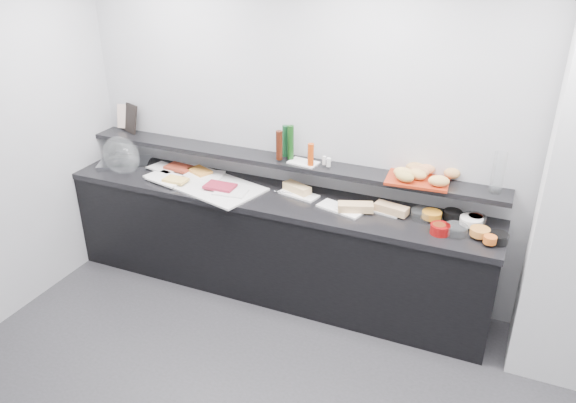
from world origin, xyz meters
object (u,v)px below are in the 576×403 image
at_px(sandwich_plate_mid, 341,209).
at_px(condiment_tray, 303,163).
at_px(bread_tray, 418,180).
at_px(carafe, 498,173).
at_px(framed_print, 130,118).
at_px(cloche_base, 125,163).

xyz_separation_m(sandwich_plate_mid, condiment_tray, (-0.39, 0.19, 0.25)).
relative_size(condiment_tray, bread_tray, 0.51).
bearing_deg(condiment_tray, carafe, 9.09).
height_order(framed_print, carafe, carafe).
xyz_separation_m(cloche_base, framed_print, (-0.06, 0.22, 0.36)).
relative_size(sandwich_plate_mid, bread_tray, 0.80).
bearing_deg(cloche_base, sandwich_plate_mid, -26.43).
bearing_deg(cloche_base, carafe, -21.77).
distance_m(cloche_base, sandwich_plate_mid, 2.09).
relative_size(cloche_base, framed_print, 1.71).
bearing_deg(framed_print, carafe, 23.12).
relative_size(framed_print, bread_tray, 0.57).
height_order(condiment_tray, carafe, carafe).
bearing_deg(condiment_tray, bread_tray, 8.72).
distance_m(condiment_tray, bread_tray, 0.91).
bearing_deg(bread_tray, cloche_base, 178.92).
bearing_deg(framed_print, condiment_tray, 21.14).
relative_size(condiment_tray, carafe, 0.78).
bearing_deg(condiment_tray, framed_print, -175.30).
height_order(framed_print, condiment_tray, framed_print).
xyz_separation_m(sandwich_plate_mid, bread_tray, (0.52, 0.20, 0.25)).
bearing_deg(cloche_base, condiment_tray, -20.50).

